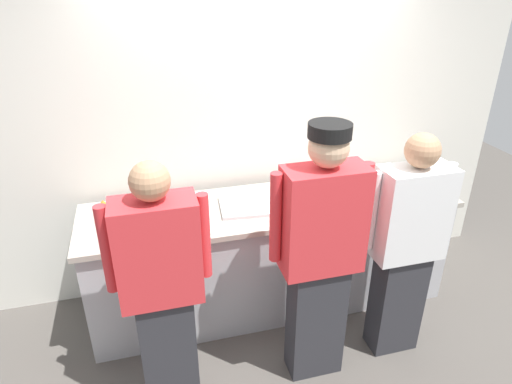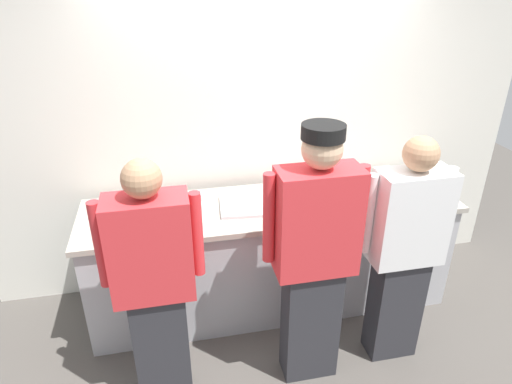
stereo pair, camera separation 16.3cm
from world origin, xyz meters
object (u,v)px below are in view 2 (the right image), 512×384
object	(u,v)px
squeeze_bottle_primary	(105,209)
ramekin_orange_sauce	(201,195)
mixing_bowl_steel	(400,190)
ramekin_green_sauce	(306,204)
sheet_tray	(255,205)
ramekin_yellow_sauce	(117,226)
chef_far_right	(404,249)
plate_stack_rear	(151,205)
deli_cup	(342,204)
chef_center	(315,255)
chef_near_left	(154,283)
plate_stack_front	(324,189)

from	to	relation	value
squeeze_bottle_primary	ramekin_orange_sauce	world-z (taller)	squeeze_bottle_primary
mixing_bowl_steel	ramekin_green_sauce	size ratio (longest dim) A/B	3.50
sheet_tray	ramekin_orange_sauce	bearing A→B (deg)	150.10
ramekin_orange_sauce	ramekin_yellow_sauce	world-z (taller)	ramekin_orange_sauce
chef_far_right	ramekin_green_sauce	bearing A→B (deg)	128.40
plate_stack_rear	squeeze_bottle_primary	bearing A→B (deg)	-160.66
sheet_tray	ramekin_green_sauce	world-z (taller)	ramekin_green_sauce
sheet_tray	deli_cup	size ratio (longest dim) A/B	5.15
ramekin_orange_sauce	ramekin_green_sauce	world-z (taller)	ramekin_orange_sauce
chef_center	plate_stack_rear	xyz separation A→B (m)	(-0.97, 0.86, 0.00)
ramekin_orange_sauce	ramekin_yellow_sauce	bearing A→B (deg)	-150.57
chef_near_left	chef_center	xyz separation A→B (m)	(0.96, -0.03, 0.08)
chef_far_right	ramekin_orange_sauce	world-z (taller)	chef_far_right
deli_cup	mixing_bowl_steel	bearing A→B (deg)	12.06
chef_near_left	plate_stack_rear	distance (m)	0.83
chef_far_right	plate_stack_front	bearing A→B (deg)	109.28
mixing_bowl_steel	ramekin_orange_sauce	distance (m)	1.54
chef_far_right	mixing_bowl_steel	size ratio (longest dim) A/B	5.06
sheet_tray	ramekin_yellow_sauce	xyz separation A→B (m)	(-0.98, -0.12, 0.01)
squeeze_bottle_primary	ramekin_yellow_sauce	bearing A→B (deg)	-59.73
chef_far_right	ramekin_green_sauce	world-z (taller)	chef_far_right
chef_center	squeeze_bottle_primary	bearing A→B (deg)	149.54
ramekin_orange_sauce	deli_cup	size ratio (longest dim) A/B	0.98
chef_near_left	deli_cup	size ratio (longest dim) A/B	16.16
sheet_tray	ramekin_orange_sauce	xyz separation A→B (m)	(-0.38, 0.22, 0.01)
plate_stack_front	squeeze_bottle_primary	size ratio (longest dim) A/B	1.29
chef_near_left	mixing_bowl_steel	distance (m)	1.99
chef_near_left	deli_cup	xyz separation A→B (m)	(1.36, 0.52, 0.10)
chef_near_left	plate_stack_rear	bearing A→B (deg)	90.59
squeeze_bottle_primary	ramekin_yellow_sauce	xyz separation A→B (m)	(0.08, -0.14, -0.07)
chef_near_left	chef_far_right	world-z (taller)	same
plate_stack_rear	mixing_bowl_steel	xyz separation A→B (m)	(1.89, -0.20, 0.02)
plate_stack_front	ramekin_yellow_sauce	world-z (taller)	plate_stack_front
chef_center	ramekin_green_sauce	distance (m)	0.68
chef_far_right	plate_stack_rear	size ratio (longest dim) A/B	8.00
plate_stack_rear	plate_stack_front	bearing A→B (deg)	-0.99
chef_center	deli_cup	size ratio (longest dim) A/B	17.43
chef_center	ramekin_green_sauce	bearing A→B (deg)	76.93
squeeze_bottle_primary	chef_center	bearing A→B (deg)	-30.46
chef_far_right	plate_stack_rear	xyz separation A→B (m)	(-1.60, 0.81, 0.09)
plate_stack_front	plate_stack_rear	size ratio (longest dim) A/B	1.20
deli_cup	plate_stack_front	bearing A→B (deg)	97.56
sheet_tray	ramekin_orange_sauce	world-z (taller)	ramekin_orange_sauce
chef_near_left	ramekin_yellow_sauce	distance (m)	0.63
chef_center	plate_stack_rear	bearing A→B (deg)	138.44
plate_stack_front	ramekin_green_sauce	bearing A→B (deg)	-138.98
chef_center	plate_stack_rear	size ratio (longest dim) A/B	8.63
chef_near_left	ramekin_green_sauce	distance (m)	1.28
chef_near_left	mixing_bowl_steel	size ratio (longest dim) A/B	5.06
plate_stack_front	plate_stack_rear	bearing A→B (deg)	179.01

